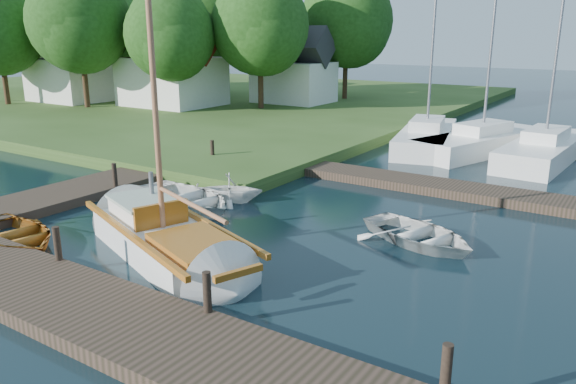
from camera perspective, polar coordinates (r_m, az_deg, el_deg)
The scene contains 28 objects.
ground at distance 15.42m, azimuth 0.00°, elevation -4.29°, with size 160.00×160.00×0.00m, color black.
near_dock at distance 11.28m, azimuth -17.43°, elevation -12.21°, with size 18.00×2.20×0.30m, color #2E261A.
left_dock at distance 21.91m, azimuth -14.76°, elevation 1.72°, with size 2.20×18.00×0.30m, color #2E261A.
far_dock at distance 20.19m, azimuth 15.06°, elevation 0.50°, with size 14.00×1.60×0.30m, color #2E261A.
shore at distance 49.81m, azimuth -13.28°, elevation 9.66°, with size 50.00×40.00×0.50m, color #304C1B.
mooring_post_1 at distance 13.85m, azimuth -22.39°, elevation -4.86°, with size 0.16×0.16×0.80m, color black.
mooring_post_2 at distance 10.65m, azimuth -8.22°, elevation -10.02°, with size 0.16×0.16×0.80m, color black.
mooring_post_3 at distance 8.68m, azimuth 15.78°, elevation -16.95°, with size 0.16×0.16×0.80m, color black.
mooring_post_4 at distance 19.78m, azimuth -17.20°, elevation 1.67°, with size 0.16×0.16×0.80m, color black.
mooring_post_5 at distance 23.17m, azimuth -7.69°, elevation 4.26°, with size 0.16×0.16×0.80m, color black.
sailboat at distance 14.07m, azimuth -11.90°, elevation -5.18°, with size 7.38×4.34×9.83m.
dinghy at distance 16.30m, azimuth -26.22°, elevation -3.52°, with size 2.48×3.47×0.72m, color #8F4E11.
tender_a at distance 17.86m, azimuth -10.47°, elevation -0.30°, with size 2.89×4.05×0.84m, color white.
tender_b at distance 18.28m, azimuth -5.71°, elevation 0.61°, with size 1.72×1.99×1.05m, color white.
tender_c at distance 15.06m, azimuth 13.18°, elevation -3.85°, with size 2.37×3.31×0.69m, color white.
marina_boat_0 at distance 27.72m, azimuth 13.89°, elevation 5.57°, with size 3.93×8.03×10.71m.
marina_boat_1 at distance 27.19m, azimuth 19.12°, elevation 4.97°, with size 4.54×8.07×10.83m.
marina_boat_2 at distance 26.43m, azimuth 24.61°, elevation 4.12°, with size 2.70×8.06×12.04m.
house_a at distance 39.70m, azimuth -11.74°, elevation 12.19°, with size 6.30×5.00×6.29m.
house_b at distance 44.50m, azimuth -21.08°, elevation 11.60°, with size 5.77×4.50×5.79m.
house_c at distance 40.64m, azimuth 0.60°, elevation 12.05°, with size 5.25×4.00×5.28m.
tree_1 at distance 40.05m, azimuth -20.39°, elevation 16.07°, with size 6.70×6.70×9.20m.
tree_2 at distance 36.83m, azimuth -11.86°, elevation 15.48°, with size 5.83×5.75×7.82m.
tree_3 at distance 37.29m, azimuth -2.82°, elevation 16.65°, with size 6.41×6.38×8.74m.
tree_4 at distance 45.43m, azimuth -8.26°, elevation 17.08°, with size 7.01×7.01×9.66m.
tree_5 at distance 49.73m, azimuth -17.00°, elevation 15.37°, with size 6.00×5.94×8.10m.
tree_6 at distance 52.19m, azimuth -24.89°, elevation 14.86°, with size 6.24×6.20×8.46m.
tree_7 at distance 43.05m, azimuth 6.02°, elevation 17.01°, with size 6.83×6.83×9.38m.
Camera 1 is at (7.96, -12.08, 5.33)m, focal length 35.00 mm.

